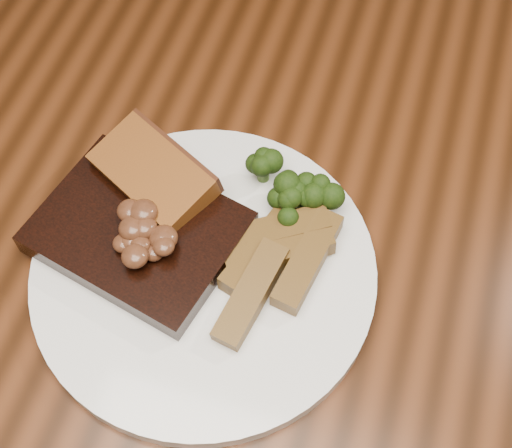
{
  "coord_description": "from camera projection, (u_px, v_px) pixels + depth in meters",
  "views": [
    {
      "loc": [
        0.09,
        -0.3,
        1.32
      ],
      "look_at": [
        -0.01,
        -0.0,
        0.78
      ],
      "focal_mm": 50.0,
      "sensor_mm": 36.0,
      "label": 1
    }
  ],
  "objects": [
    {
      "name": "dining_table",
      "position": [
        264.0,
        283.0,
        0.73
      ],
      "size": [
        1.6,
        0.9,
        0.75
      ],
      "color": "#4F250F",
      "rests_on": "ground"
    },
    {
      "name": "steak",
      "position": [
        138.0,
        232.0,
        0.62
      ],
      "size": [
        0.19,
        0.16,
        0.02
      ],
      "primitive_type": "cube",
      "rotation": [
        0.0,
        0.0,
        -0.23
      ],
      "color": "black",
      "rests_on": "plate"
    },
    {
      "name": "garlic_bread",
      "position": [
        156.0,
        187.0,
        0.65
      ],
      "size": [
        0.12,
        0.1,
        0.02
      ],
      "primitive_type": "cube",
      "rotation": [
        0.0,
        0.0,
        -0.48
      ],
      "color": "brown",
      "rests_on": "plate"
    },
    {
      "name": "steak_bone",
      "position": [
        114.0,
        292.0,
        0.6
      ],
      "size": [
        0.13,
        0.04,
        0.02
      ],
      "primitive_type": "cube",
      "rotation": [
        0.0,
        0.0,
        -0.23
      ],
      "color": "#BBB490",
      "rests_on": "plate"
    },
    {
      "name": "plate",
      "position": [
        204.0,
        273.0,
        0.62
      ],
      "size": [
        0.36,
        0.36,
        0.01
      ],
      "primitive_type": "cylinder",
      "rotation": [
        0.0,
        0.0,
        0.21
      ],
      "color": "white",
      "rests_on": "dining_table"
    },
    {
      "name": "potato_wedges",
      "position": [
        296.0,
        289.0,
        0.59
      ],
      "size": [
        0.12,
        0.12,
        0.02
      ],
      "primitive_type": null,
      "color": "brown",
      "rests_on": "plate"
    },
    {
      "name": "ground",
      "position": [
        260.0,
        439.0,
        1.29
      ],
      "size": [
        4.5,
        4.5,
        0.0
      ],
      "primitive_type": "plane",
      "color": "#331F0B",
      "rests_on": "ground"
    },
    {
      "name": "mushroom_pile",
      "position": [
        145.0,
        228.0,
        0.59
      ],
      "size": [
        0.07,
        0.07,
        0.03
      ],
      "primitive_type": null,
      "color": "brown",
      "rests_on": "steak"
    },
    {
      "name": "broccoli_cluster",
      "position": [
        290.0,
        189.0,
        0.64
      ],
      "size": [
        0.07,
        0.07,
        0.04
      ],
      "primitive_type": null,
      "color": "#24380C",
      "rests_on": "plate"
    }
  ]
}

